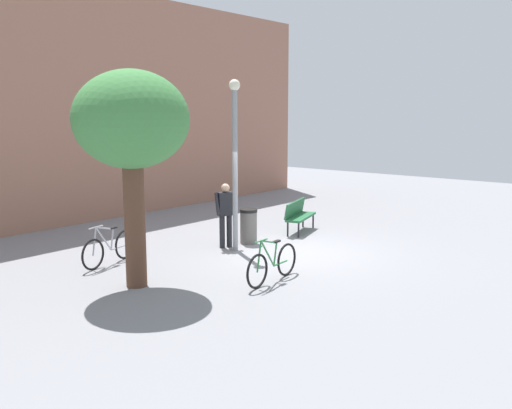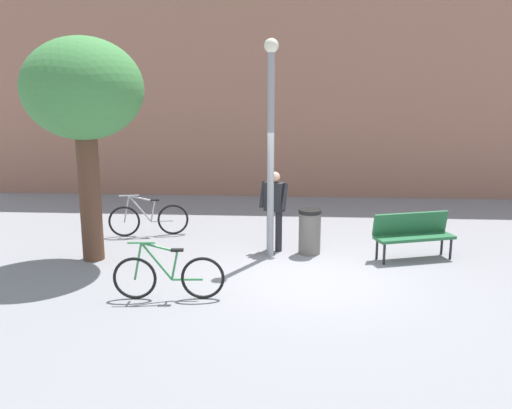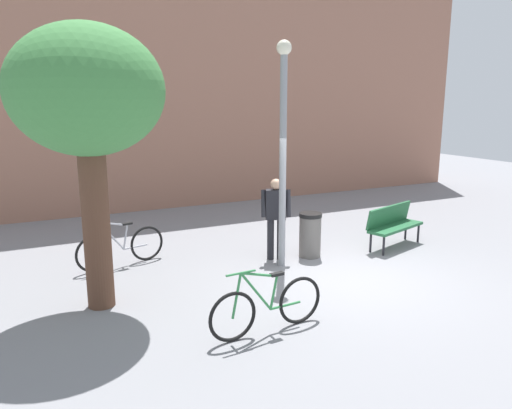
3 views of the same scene
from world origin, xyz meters
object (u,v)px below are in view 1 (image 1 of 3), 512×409
at_px(bicycle_green, 272,264).
at_px(trash_bin, 249,226).
at_px(park_bench, 298,214).
at_px(plaza_tree, 131,124).
at_px(lamppost, 235,152).
at_px(bicycle_silver, 109,248).
at_px(person_by_lamppost, 226,211).

bearing_deg(bicycle_green, trash_bin, 48.08).
bearing_deg(park_bench, plaza_tree, -175.67).
relative_size(lamppost, park_bench, 2.56).
distance_m(lamppost, bicycle_silver, 3.80).
bearing_deg(person_by_lamppost, trash_bin, -11.84).
distance_m(park_bench, bicycle_green, 5.02).
height_order(person_by_lamppost, trash_bin, person_by_lamppost).
relative_size(park_bench, plaza_tree, 0.39).
xyz_separation_m(lamppost, plaza_tree, (-3.50, -0.43, 0.75)).
xyz_separation_m(plaza_tree, trash_bin, (4.30, 0.67, -2.78)).
bearing_deg(park_bench, person_by_lamppost, 172.97).
xyz_separation_m(park_bench, plaza_tree, (-6.34, -0.48, 2.70)).
height_order(lamppost, plaza_tree, plaza_tree).
xyz_separation_m(person_by_lamppost, trash_bin, (0.73, -0.15, -0.50)).
xyz_separation_m(lamppost, trash_bin, (0.80, 0.24, -2.03)).
bearing_deg(plaza_tree, lamppost, 7.03).
xyz_separation_m(park_bench, bicycle_green, (-4.39, -2.44, -0.16)).
height_order(plaza_tree, bicycle_green, plaza_tree).
xyz_separation_m(lamppost, park_bench, (2.84, 0.05, -1.96)).
bearing_deg(plaza_tree, bicycle_silver, 69.91).
distance_m(park_bench, bicycle_silver, 5.84).
xyz_separation_m(plaza_tree, bicycle_green, (1.95, -1.95, -2.86)).
relative_size(person_by_lamppost, bicycle_green, 0.92).
relative_size(lamppost, bicycle_green, 2.36).
relative_size(person_by_lamppost, trash_bin, 1.80).
height_order(park_bench, bicycle_green, bicycle_green).
distance_m(lamppost, bicycle_green, 3.55).
xyz_separation_m(bicycle_silver, trash_bin, (3.65, -1.12, 0.08)).
bearing_deg(plaza_tree, person_by_lamppost, 12.96).
bearing_deg(lamppost, person_by_lamppost, 80.18).
relative_size(park_bench, bicycle_green, 0.92).
bearing_deg(lamppost, bicycle_silver, 154.57).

